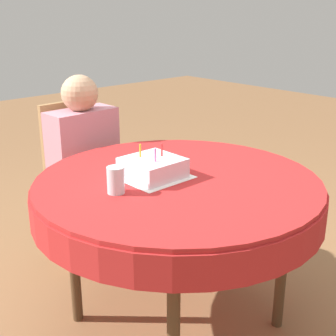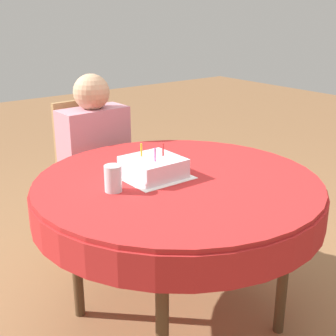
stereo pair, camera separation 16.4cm
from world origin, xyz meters
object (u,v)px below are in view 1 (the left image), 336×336
at_px(person, 85,151).
at_px(chair, 78,176).
at_px(drinking_glass, 116,180).
at_px(birthday_cake, 153,167).

bearing_deg(person, chair, 90.00).
bearing_deg(chair, drinking_glass, -113.95).
bearing_deg(chair, person, -90.00).
xyz_separation_m(chair, drinking_glass, (-0.36, -0.88, 0.31)).
height_order(person, drinking_glass, person).
distance_m(person, drinking_glass, 0.88).
bearing_deg(person, birthday_cake, -101.57).
distance_m(chair, person, 0.20).
distance_m(person, birthday_cake, 0.77).
relative_size(person, drinking_glass, 10.05).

